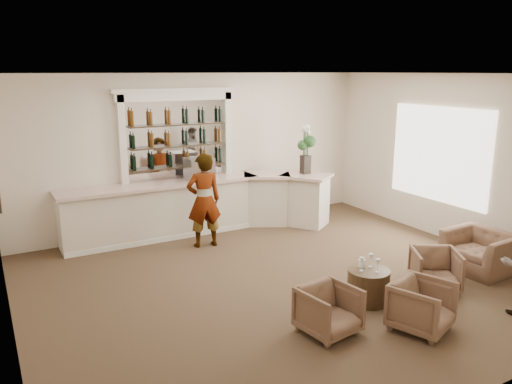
% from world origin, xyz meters
% --- Properties ---
extents(ground, '(8.00, 8.00, 0.00)m').
position_xyz_m(ground, '(0.00, 0.00, 0.00)').
color(ground, '#503828').
rests_on(ground, ground).
extents(room_shell, '(8.04, 7.02, 3.32)m').
position_xyz_m(room_shell, '(0.16, 0.71, 2.34)').
color(room_shell, beige).
rests_on(room_shell, ground).
extents(bar_counter, '(5.72, 1.80, 1.14)m').
position_xyz_m(bar_counter, '(-0.16, 3.00, 0.57)').
color(bar_counter, beige).
rests_on(bar_counter, ground).
extents(back_bar_alcove, '(2.64, 0.25, 3.00)m').
position_xyz_m(back_bar_alcove, '(-0.50, 3.41, 2.03)').
color(back_bar_alcove, white).
rests_on(back_bar_alcove, ground).
extents(cocktail_table, '(0.62, 0.62, 0.50)m').
position_xyz_m(cocktail_table, '(0.66, -1.24, 0.25)').
color(cocktail_table, '#47341F').
rests_on(cocktail_table, ground).
extents(sommelier, '(0.72, 0.52, 1.84)m').
position_xyz_m(sommelier, '(-0.47, 2.19, 0.92)').
color(sommelier, gray).
rests_on(sommelier, ground).
extents(armchair_left, '(0.77, 0.79, 0.64)m').
position_xyz_m(armchair_left, '(-0.41, -1.68, 0.32)').
color(armchair_left, brown).
rests_on(armchair_left, ground).
extents(armchair_center, '(0.93, 0.94, 0.67)m').
position_xyz_m(armchair_center, '(0.72, -2.21, 0.33)').
color(armchair_center, brown).
rests_on(armchair_center, ground).
extents(armchair_right, '(0.95, 0.95, 0.64)m').
position_xyz_m(armchair_right, '(1.89, -1.39, 0.32)').
color(armchair_right, brown).
rests_on(armchair_right, ground).
extents(armchair_far, '(0.98, 1.10, 0.68)m').
position_xyz_m(armchair_far, '(3.14, -1.26, 0.34)').
color(armchair_far, brown).
rests_on(armchair_far, ground).
extents(espresso_machine, '(0.54, 0.46, 0.47)m').
position_xyz_m(espresso_machine, '(-0.20, 3.02, 1.37)').
color(espresso_machine, silver).
rests_on(espresso_machine, bar_counter).
extents(flower_vase, '(0.28, 0.28, 1.07)m').
position_xyz_m(flower_vase, '(2.09, 2.48, 1.74)').
color(flower_vase, black).
rests_on(flower_vase, bar_counter).
extents(wine_glass_bar_left, '(0.07, 0.07, 0.21)m').
position_xyz_m(wine_glass_bar_left, '(-0.19, 3.04, 1.25)').
color(wine_glass_bar_left, white).
rests_on(wine_glass_bar_left, bar_counter).
extents(wine_glass_bar_right, '(0.07, 0.07, 0.21)m').
position_xyz_m(wine_glass_bar_right, '(0.19, 3.00, 1.25)').
color(wine_glass_bar_right, white).
rests_on(wine_glass_bar_right, bar_counter).
extents(wine_glass_tbl_a, '(0.07, 0.07, 0.21)m').
position_xyz_m(wine_glass_tbl_a, '(0.54, -1.21, 0.60)').
color(wine_glass_tbl_a, white).
rests_on(wine_glass_tbl_a, cocktail_table).
extents(wine_glass_tbl_b, '(0.07, 0.07, 0.21)m').
position_xyz_m(wine_glass_tbl_b, '(0.76, -1.16, 0.60)').
color(wine_glass_tbl_b, white).
rests_on(wine_glass_tbl_b, cocktail_table).
extents(wine_glass_tbl_c, '(0.07, 0.07, 0.21)m').
position_xyz_m(wine_glass_tbl_c, '(0.70, -1.37, 0.60)').
color(wine_glass_tbl_c, white).
rests_on(wine_glass_tbl_c, cocktail_table).
extents(napkin_holder, '(0.08, 0.08, 0.12)m').
position_xyz_m(napkin_holder, '(0.64, -1.10, 0.56)').
color(napkin_holder, white).
rests_on(napkin_holder, cocktail_table).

